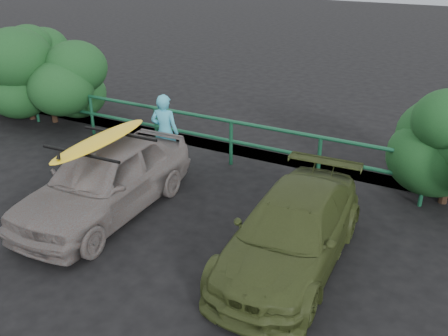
# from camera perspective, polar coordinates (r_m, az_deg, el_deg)

# --- Properties ---
(ground) EXTENTS (80.00, 80.00, 0.00)m
(ground) POSITION_cam_1_polar(r_m,az_deg,el_deg) (8.29, -22.59, -10.56)
(ground) COLOR black
(guardrail) EXTENTS (14.00, 0.08, 1.04)m
(guardrail) POSITION_cam_1_polar(r_m,az_deg,el_deg) (11.35, -3.66, 3.83)
(guardrail) COLOR #164D31
(guardrail) RESTS_ON ground
(shrub_left) EXTENTS (3.20, 2.40, 2.37)m
(shrub_left) POSITION_cam_1_polar(r_m,az_deg,el_deg) (14.48, -19.39, 9.80)
(shrub_left) COLOR #1A471F
(shrub_left) RESTS_ON ground
(shrub_right) EXTENTS (3.20, 2.40, 2.58)m
(shrub_right) POSITION_cam_1_polar(r_m,az_deg,el_deg) (10.01, 22.99, 3.72)
(shrub_right) COLOR #1A471F
(shrub_right) RESTS_ON ground
(sedan) EXTENTS (1.73, 3.95, 1.32)m
(sedan) POSITION_cam_1_polar(r_m,az_deg,el_deg) (9.09, -13.45, -1.26)
(sedan) COLOR slate
(sedan) RESTS_ON ground
(olive_vehicle) EXTENTS (1.72, 3.83, 1.09)m
(olive_vehicle) POSITION_cam_1_polar(r_m,az_deg,el_deg) (7.59, 7.68, -7.22)
(olive_vehicle) COLOR #38431E
(olive_vehicle) RESTS_ON ground
(man) EXTENTS (0.67, 0.50, 1.67)m
(man) POSITION_cam_1_polar(r_m,az_deg,el_deg) (10.62, -6.77, 4.04)
(man) COLOR #44B0CC
(man) RESTS_ON ground
(roof_rack) EXTENTS (1.63, 1.18, 0.05)m
(roof_rack) POSITION_cam_1_polar(r_m,az_deg,el_deg) (8.83, -13.87, 2.76)
(roof_rack) COLOR black
(roof_rack) RESTS_ON sedan
(surfboard) EXTENTS (0.61, 2.42, 0.07)m
(surfboard) POSITION_cam_1_polar(r_m,az_deg,el_deg) (8.80, -13.91, 3.14)
(surfboard) COLOR yellow
(surfboard) RESTS_ON roof_rack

